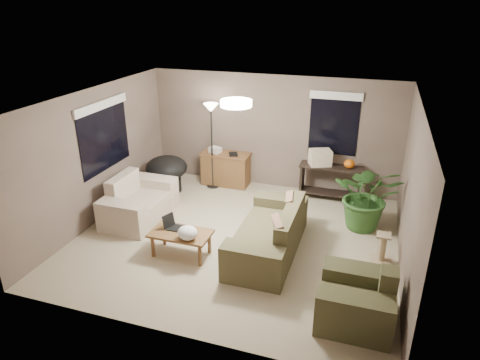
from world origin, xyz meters
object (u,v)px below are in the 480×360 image
(houseplant, at_px, (367,203))
(cat_scratching_post, at_px, (382,250))
(console_table, at_px, (330,180))
(papasan_chair, at_px, (167,171))
(desk, at_px, (226,169))
(floor_lamp, at_px, (211,118))
(coffee_table, at_px, (181,236))
(main_sofa, at_px, (271,236))
(loveseat, at_px, (138,203))
(armchair, at_px, (357,301))

(houseplant, relative_size, cat_scratching_post, 2.61)
(console_table, bearing_deg, papasan_chair, -168.81)
(desk, distance_m, floor_lamp, 1.26)
(floor_lamp, bearing_deg, coffee_table, -79.24)
(main_sofa, distance_m, floor_lamp, 3.20)
(houseplant, distance_m, cat_scratching_post, 1.16)
(desk, relative_size, papasan_chair, 0.99)
(loveseat, relative_size, coffee_table, 1.60)
(desk, distance_m, houseplant, 3.33)
(loveseat, height_order, console_table, loveseat)
(main_sofa, distance_m, cat_scratching_post, 1.81)
(coffee_table, bearing_deg, cat_scratching_post, 14.49)
(papasan_chair, height_order, houseplant, houseplant)
(loveseat, xyz_separation_m, papasan_chair, (-0.03, 1.29, 0.17))
(coffee_table, relative_size, houseplant, 0.77)
(armchair, bearing_deg, houseplant, 90.53)
(floor_lamp, distance_m, cat_scratching_post, 4.41)
(main_sofa, bearing_deg, console_table, 73.86)
(desk, bearing_deg, loveseat, -117.71)
(armchair, xyz_separation_m, houseplant, (-0.02, 2.61, 0.21))
(armchair, height_order, houseplant, houseplant)
(loveseat, distance_m, floor_lamp, 2.39)
(main_sofa, bearing_deg, armchair, -40.40)
(main_sofa, height_order, coffee_table, main_sofa)
(desk, relative_size, houseplant, 0.84)
(loveseat, distance_m, houseplant, 4.32)
(console_table, bearing_deg, houseplant, -53.00)
(coffee_table, xyz_separation_m, floor_lamp, (-0.53, 2.78, 1.24))
(armchair, xyz_separation_m, cat_scratching_post, (0.29, 1.53, -0.08))
(armchair, distance_m, desk, 4.87)
(main_sofa, xyz_separation_m, desk, (-1.67, 2.43, 0.08))
(armchair, height_order, coffee_table, armchair)
(loveseat, bearing_deg, floor_lamp, 65.41)
(desk, height_order, console_table, same)
(floor_lamp, xyz_separation_m, houseplant, (3.38, -0.88, -1.09))
(loveseat, relative_size, armchair, 1.60)
(desk, xyz_separation_m, floor_lamp, (-0.24, -0.22, 1.22))
(main_sofa, height_order, armchair, same)
(loveseat, height_order, coffee_table, loveseat)
(armchair, bearing_deg, papasan_chair, 145.27)
(loveseat, xyz_separation_m, desk, (1.07, 2.04, 0.08))
(desk, height_order, cat_scratching_post, desk)
(cat_scratching_post, bearing_deg, armchair, -100.85)
(coffee_table, bearing_deg, papasan_chair, 121.79)
(main_sofa, height_order, houseplant, houseplant)
(floor_lamp, bearing_deg, papasan_chair, -148.54)
(armchair, bearing_deg, loveseat, 158.51)
(papasan_chair, bearing_deg, main_sofa, -31.31)
(desk, relative_size, floor_lamp, 0.58)
(houseplant, bearing_deg, coffee_table, -146.37)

